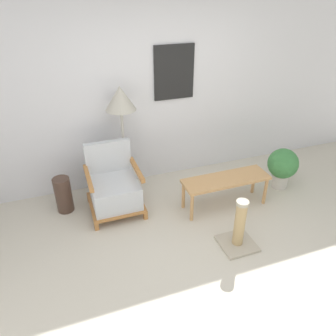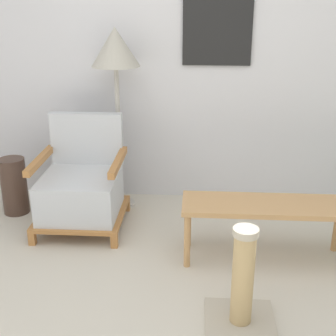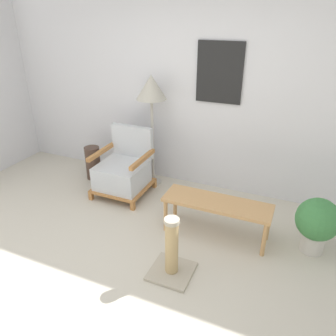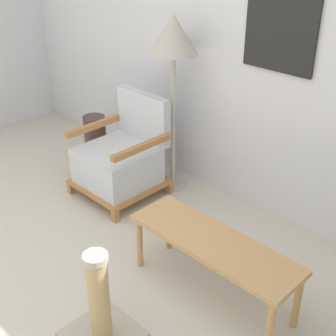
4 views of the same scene
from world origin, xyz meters
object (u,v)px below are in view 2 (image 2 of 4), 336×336
object	(u,v)px
armchair	(82,188)
scratching_post	(242,292)
floor_lamp	(116,55)
coffee_table	(266,210)
vase	(14,186)

from	to	relation	value
armchair	scratching_post	xyz separation A→B (m)	(1.16, -1.14, -0.11)
scratching_post	armchair	bearing A→B (deg)	135.55
floor_lamp	coffee_table	distance (m)	1.67
floor_lamp	coffee_table	bearing A→B (deg)	-35.31
floor_lamp	vase	size ratio (longest dim) A/B	3.16
armchair	floor_lamp	size ratio (longest dim) A/B	0.57
coffee_table	scratching_post	distance (m)	0.77
coffee_table	scratching_post	bearing A→B (deg)	-106.47
floor_lamp	scratching_post	bearing A→B (deg)	-58.93
floor_lamp	scratching_post	world-z (taller)	floor_lamp
floor_lamp	vase	world-z (taller)	floor_lamp
armchair	scratching_post	distance (m)	1.63
armchair	floor_lamp	distance (m)	1.07
armchair	coffee_table	distance (m)	1.44
armchair	coffee_table	world-z (taller)	armchair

